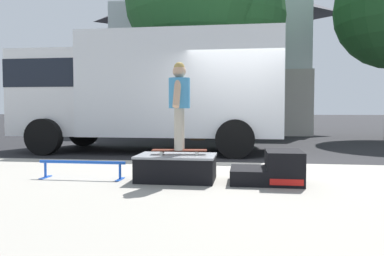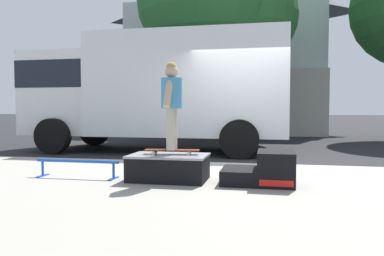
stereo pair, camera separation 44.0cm
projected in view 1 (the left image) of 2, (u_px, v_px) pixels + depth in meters
ground_plane at (240, 165)px, 7.65m from camera, size 140.00×140.00×0.00m
sidewalk_slab at (238, 196)px, 4.68m from camera, size 50.00×5.00×0.12m
skate_box at (176, 167)px, 5.35m from camera, size 1.10×0.70×0.37m
kicker_ramp at (273, 170)px, 5.17m from camera, size 0.96×0.71×0.45m
grind_rail at (82, 165)px, 5.48m from camera, size 1.30×0.28×0.26m
skateboard at (179, 151)px, 5.37m from camera, size 0.80×0.29×0.07m
skater_kid at (179, 98)px, 5.34m from camera, size 0.30×0.64×1.24m
box_truck at (147, 88)px, 10.09m from camera, size 6.91×2.63×3.05m
street_tree_neighbour at (206, 3)px, 13.63m from camera, size 5.77×5.25×7.73m
house_behind at (213, 51)px, 20.15m from camera, size 9.54×8.22×8.40m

